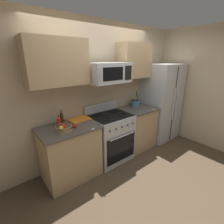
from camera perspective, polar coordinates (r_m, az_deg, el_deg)
ground_plane at (r=3.07m, az=8.14°, el=-21.05°), size 16.00×16.00×0.00m
wall_back at (r=3.26m, az=-4.95°, el=6.99°), size 8.00×0.10×2.60m
counter_left at (r=2.86m, az=-14.39°, el=-13.55°), size 0.92×0.64×0.91m
range_oven at (r=3.23m, az=-0.60°, el=-8.59°), size 0.76×0.68×1.09m
counter_right at (r=3.72m, az=8.65°, el=-5.35°), size 0.74×0.64×0.91m
refrigerator at (r=4.16m, az=16.60°, el=3.27°), size 0.83×0.75×1.81m
wall_right at (r=4.22m, az=28.78°, el=7.44°), size 0.10×8.00×2.60m
microwave at (r=2.91m, az=-1.04°, el=13.57°), size 0.75×0.44×0.34m
upper_cabinets_left at (r=2.60m, az=-18.77°, el=16.18°), size 0.91×0.34×0.68m
upper_cabinets_right at (r=3.52m, az=7.74°, el=17.33°), size 0.73×0.34×0.68m
utensil_crock at (r=3.69m, az=8.18°, el=3.28°), size 0.20×0.20×0.34m
fruit_basket at (r=2.52m, az=-16.66°, el=-5.41°), size 0.25×0.25×0.11m
apple_loose at (r=2.60m, az=-12.90°, el=-4.67°), size 0.07×0.07×0.07m
cutting_board at (r=2.93m, az=-11.04°, el=-2.40°), size 0.41×0.30×0.02m
bottle_hot_sauce at (r=2.70m, az=-18.13°, el=-3.16°), size 0.06×0.06×0.18m
bottle_soy at (r=2.78m, az=-17.19°, el=-1.88°), size 0.06×0.06×0.23m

